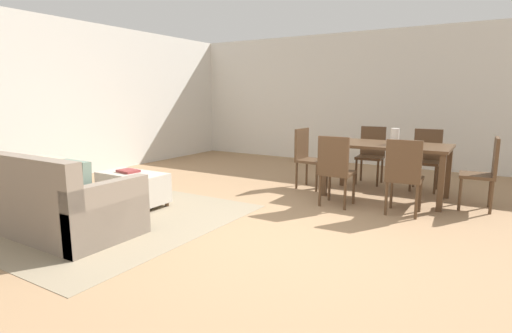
# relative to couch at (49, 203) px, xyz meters

# --- Properties ---
(ground_plane) EXTENTS (10.80, 10.80, 0.00)m
(ground_plane) POSITION_rel_couch_xyz_m (2.09, 0.93, -0.30)
(ground_plane) COLOR #9E7A56
(wall_back) EXTENTS (9.00, 0.12, 2.70)m
(wall_back) POSITION_rel_couch_xyz_m (2.09, 5.93, 1.05)
(wall_back) COLOR silver
(wall_back) RESTS_ON ground_plane
(wall_left) EXTENTS (0.12, 11.00, 2.70)m
(wall_left) POSITION_rel_couch_xyz_m (-2.41, 1.43, 1.05)
(wall_left) COLOR silver
(wall_left) RESTS_ON ground_plane
(area_rug) EXTENTS (3.00, 2.80, 0.01)m
(area_rug) POSITION_rel_couch_xyz_m (-0.01, 0.60, -0.29)
(area_rug) COLOR gray
(area_rug) RESTS_ON ground_plane
(couch) EXTENTS (1.92, 0.91, 0.86)m
(couch) POSITION_rel_couch_xyz_m (0.00, 0.00, 0.00)
(couch) COLOR gray
(couch) RESTS_ON ground_plane
(ottoman_table) EXTENTS (0.92, 0.47, 0.44)m
(ottoman_table) POSITION_rel_couch_xyz_m (-0.01, 1.14, -0.05)
(ottoman_table) COLOR #B7AD9E
(ottoman_table) RESTS_ON ground_plane
(dining_table) EXTENTS (1.64, 0.90, 0.76)m
(dining_table) POSITION_rel_couch_xyz_m (2.70, 3.30, 0.37)
(dining_table) COLOR #513823
(dining_table) RESTS_ON ground_plane
(dining_chair_near_left) EXTENTS (0.40, 0.40, 0.92)m
(dining_chair_near_left) POSITION_rel_couch_xyz_m (2.26, 2.46, 0.22)
(dining_chair_near_left) COLOR #513823
(dining_chair_near_left) RESTS_ON ground_plane
(dining_chair_near_right) EXTENTS (0.42, 0.42, 0.92)m
(dining_chair_near_right) POSITION_rel_couch_xyz_m (3.09, 2.51, 0.22)
(dining_chair_near_right) COLOR #513823
(dining_chair_near_right) RESTS_ON ground_plane
(dining_chair_far_left) EXTENTS (0.42, 0.42, 0.92)m
(dining_chair_far_left) POSITION_rel_couch_xyz_m (2.25, 4.14, 0.22)
(dining_chair_far_left) COLOR #513823
(dining_chair_far_left) RESTS_ON ground_plane
(dining_chair_far_right) EXTENTS (0.41, 0.41, 0.92)m
(dining_chair_far_right) POSITION_rel_couch_xyz_m (3.10, 4.09, 0.22)
(dining_chair_far_right) COLOR #513823
(dining_chair_far_right) RESTS_ON ground_plane
(dining_chair_head_east) EXTENTS (0.42, 0.42, 0.92)m
(dining_chair_head_east) POSITION_rel_couch_xyz_m (3.90, 3.29, 0.22)
(dining_chair_head_east) COLOR #513823
(dining_chair_head_east) RESTS_ON ground_plane
(dining_chair_head_west) EXTENTS (0.42, 0.42, 0.92)m
(dining_chair_head_west) POSITION_rel_couch_xyz_m (1.50, 3.27, 0.22)
(dining_chair_head_west) COLOR #513823
(dining_chair_head_west) RESTS_ON ground_plane
(vase_centerpiece) EXTENTS (0.11, 0.11, 0.22)m
(vase_centerpiece) POSITION_rel_couch_xyz_m (2.79, 3.29, 0.57)
(vase_centerpiece) COLOR silver
(vase_centerpiece) RESTS_ON dining_table
(book_on_ottoman) EXTENTS (0.28, 0.22, 0.03)m
(book_on_ottoman) POSITION_rel_couch_xyz_m (-0.08, 1.14, 0.15)
(book_on_ottoman) COLOR maroon
(book_on_ottoman) RESTS_ON ottoman_table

